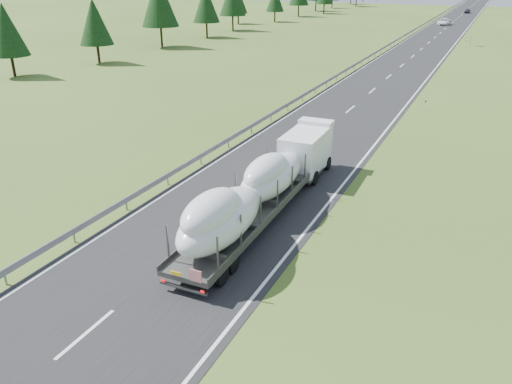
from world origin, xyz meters
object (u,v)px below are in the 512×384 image
at_px(highway_sign, 471,35).
at_px(distant_van, 444,22).
at_px(boat_truck, 261,185).
at_px(distant_car_dark, 467,11).

bearing_deg(highway_sign, distant_van, 102.87).
bearing_deg(boat_truck, distant_car_dark, 90.31).
relative_size(highway_sign, boat_truck, 0.15).
xyz_separation_m(boat_truck, distant_car_dark, (-0.87, 158.49, -1.26)).
xyz_separation_m(highway_sign, distant_van, (-8.58, 37.57, -1.05)).
bearing_deg(distant_van, highway_sign, -72.67).
height_order(distant_van, distant_car_dark, distant_van).
relative_size(boat_truck, distant_van, 3.15).
bearing_deg(highway_sign, boat_truck, -93.93).
distance_m(boat_truck, distant_car_dark, 158.50).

